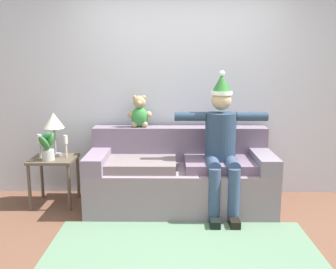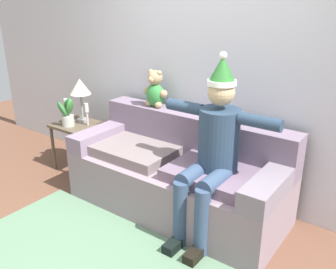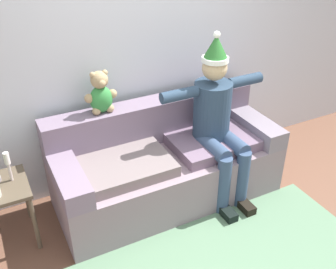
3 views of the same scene
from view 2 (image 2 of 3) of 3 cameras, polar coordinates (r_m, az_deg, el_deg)
The scene contains 11 objects.
ground_plane at distance 3.04m, azimuth -10.17°, elevation -19.34°, with size 10.00×10.00×0.00m, color brown.
back_wall at distance 3.61m, azimuth 6.56°, elevation 11.16°, with size 7.00×0.10×2.70m, color silver.
couch at distance 3.51m, azimuth 1.68°, elevation -6.23°, with size 2.07×0.86×0.88m.
person_seated at distance 2.98m, azimuth 7.00°, elevation -2.02°, with size 1.02×0.77×1.56m.
teddy_bear at distance 3.73m, azimuth -2.04°, elevation 6.91°, with size 0.29×0.17×0.38m.
side_table at distance 4.41m, azimuth -13.92°, elevation 0.53°, with size 0.50×0.47×0.56m.
table_lamp at distance 4.33m, azimuth -13.56°, elevation 6.98°, with size 0.24×0.24×0.51m.
potted_plant at distance 4.29m, azimuth -15.45°, elevation 3.31°, with size 0.23×0.23×0.34m.
candle_tall at distance 4.42m, azimuth -15.62°, elevation 4.16°, with size 0.04×0.04×0.28m.
candle_short at distance 4.25m, azimuth -12.57°, elevation 3.58°, with size 0.04×0.04×0.26m.
area_rug at distance 3.05m, azimuth -10.09°, elevation -19.22°, with size 2.42×1.11×0.01m, color #5C7F60.
Camera 2 is at (1.76, -1.55, 1.95)m, focal length 39.02 mm.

